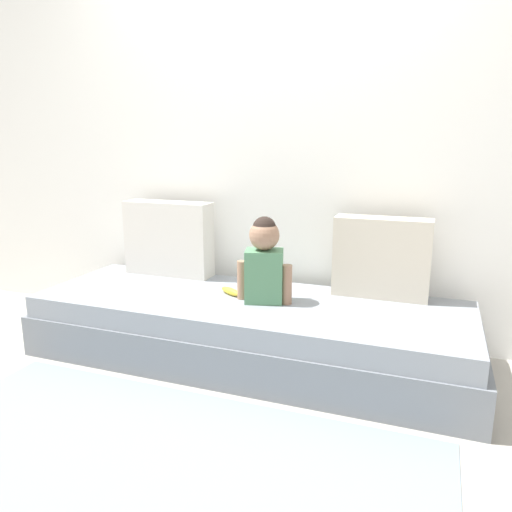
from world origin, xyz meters
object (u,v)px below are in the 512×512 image
Objects in this scene: toddler at (264,260)px; couch at (248,329)px; throw_pillow_left at (169,238)px; banana at (231,291)px; throw_pillow_right at (382,258)px.

couch is at bearing 177.75° from toddler.
throw_pillow_left reaches higher than banana.
banana is (0.55, -0.27, -0.22)m from throw_pillow_left.
throw_pillow_right is (0.68, 0.31, 0.40)m from couch.
throw_pillow_left is 1.24× the size of toddler.
couch is at bearing -18.75° from banana.
throw_pillow_right is at bearing 0.00° from throw_pillow_left.
toddler is at bearing -22.46° from throw_pillow_left.
throw_pillow_right is at bearing 24.97° from couch.
banana is at bearing -161.09° from throw_pillow_right.
banana is (-0.80, -0.27, -0.20)m from throw_pillow_right.
throw_pillow_left is at bearing 155.03° from couch.
couch is 0.85m from throw_pillow_left.
banana is at bearing 161.25° from couch.
toddler reaches higher than throw_pillow_right.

